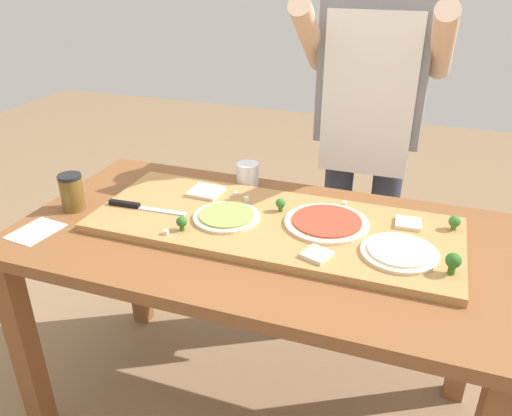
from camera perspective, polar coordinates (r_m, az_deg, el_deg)
ground_plane at (r=2.10m, az=0.20°, el=-21.82°), size 8.00×8.00×0.00m
prep_table at (r=1.65m, az=0.23°, el=-6.05°), size 1.52×0.81×0.79m
cutting_board at (r=1.61m, az=1.92°, el=-1.89°), size 1.15×0.46×0.03m
chefs_knife at (r=1.73m, az=-13.24°, el=0.21°), size 0.28×0.03×0.02m
pizza_whole_tomato_red at (r=1.60m, az=7.91°, el=-1.59°), size 0.26×0.26×0.02m
pizza_whole_cheese_artichoke at (r=1.48m, az=15.74°, el=-4.76°), size 0.22×0.22×0.02m
pizza_whole_pesto_green at (r=1.62m, az=-3.30°, el=-0.95°), size 0.21×0.21×0.02m
pizza_slice_far_right at (r=1.65m, az=16.64°, el=-1.65°), size 0.08×0.08×0.01m
pizza_slice_center at (r=1.79m, az=-5.62°, el=1.83°), size 0.11×0.11×0.01m
pizza_slice_far_left at (r=1.43m, az=6.81°, el=-5.20°), size 0.09×0.09×0.01m
broccoli_floret_front_left at (r=1.43m, az=21.18°, el=-5.60°), size 0.04×0.04×0.06m
broccoli_floret_front_mid at (r=1.55m, az=-8.31°, el=-1.60°), size 0.03×0.03×0.05m
broccoli_floret_front_right at (r=1.65m, az=2.77°, el=0.49°), size 0.03×0.03×0.05m
broccoli_floret_center_right at (r=1.66m, az=21.32°, el=-1.46°), size 0.04×0.04×0.05m
cheese_crumble_a at (r=1.73m, az=9.86°, el=0.51°), size 0.01×0.01×0.01m
cheese_crumble_b at (r=1.73m, az=-1.08°, el=1.01°), size 0.02×0.02×0.01m
cheese_crumble_c at (r=1.76m, az=-2.25°, el=1.54°), size 0.02×0.02×0.02m
cheese_crumble_d at (r=1.55m, az=-10.06°, el=-2.68°), size 0.02×0.02×0.01m
flour_cup at (r=1.89m, az=-0.95°, el=3.57°), size 0.08×0.08×0.09m
sauce_jar at (r=1.82m, az=-19.89°, el=1.68°), size 0.08×0.08×0.13m
recipe_note at (r=1.74m, az=-23.40°, el=-2.40°), size 0.13×0.17×0.00m
cook_center at (r=2.08m, az=12.55°, el=10.11°), size 0.54×0.39×1.67m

